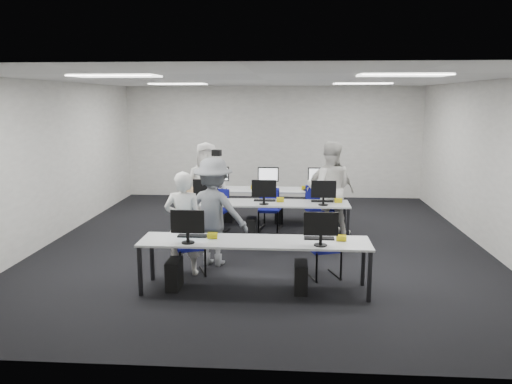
# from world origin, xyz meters

# --- Properties ---
(room) EXTENTS (9.00, 9.02, 3.00)m
(room) POSITION_xyz_m (0.00, 0.00, 1.50)
(room) COLOR black
(room) RESTS_ON ground
(ceiling_panels) EXTENTS (5.20, 4.60, 0.02)m
(ceiling_panels) POSITION_xyz_m (0.00, 0.00, 2.98)
(ceiling_panels) COLOR white
(ceiling_panels) RESTS_ON room
(desk_front) EXTENTS (3.20, 0.70, 0.73)m
(desk_front) POSITION_xyz_m (0.00, -2.40, 0.68)
(desk_front) COLOR #ABADAF
(desk_front) RESTS_ON ground
(desk_mid) EXTENTS (3.20, 0.70, 0.73)m
(desk_mid) POSITION_xyz_m (0.00, 0.20, 0.68)
(desk_mid) COLOR #ABADAF
(desk_mid) RESTS_ON ground
(desk_back) EXTENTS (3.20, 0.70, 0.73)m
(desk_back) POSITION_xyz_m (0.00, 1.60, 0.68)
(desk_back) COLOR #ABADAF
(desk_back) RESTS_ON ground
(equipment_front) EXTENTS (2.51, 0.41, 1.19)m
(equipment_front) POSITION_xyz_m (-0.19, -2.42, 0.36)
(equipment_front) COLOR #0C5C9D
(equipment_front) RESTS_ON desk_front
(equipment_mid) EXTENTS (2.91, 0.41, 1.19)m
(equipment_mid) POSITION_xyz_m (-0.19, 0.18, 0.36)
(equipment_mid) COLOR white
(equipment_mid) RESTS_ON desk_mid
(equipment_back) EXTENTS (2.91, 0.41, 1.19)m
(equipment_back) POSITION_xyz_m (0.19, 1.62, 0.36)
(equipment_back) COLOR white
(equipment_back) RESTS_ON desk_back
(chair_0) EXTENTS (0.56, 0.58, 0.85)m
(chair_0) POSITION_xyz_m (-1.04, -1.77, 0.27)
(chair_0) COLOR navy
(chair_0) RESTS_ON ground
(chair_1) EXTENTS (0.56, 0.58, 0.88)m
(chair_1) POSITION_xyz_m (1.00, -1.77, 0.28)
(chair_1) COLOR navy
(chair_1) RESTS_ON ground
(chair_2) EXTENTS (0.52, 0.55, 0.85)m
(chair_2) POSITION_xyz_m (-0.99, 0.72, 0.27)
(chair_2) COLOR navy
(chair_2) RESTS_ON ground
(chair_3) EXTENTS (0.43, 0.47, 0.86)m
(chair_3) POSITION_xyz_m (0.06, 0.88, 0.27)
(chair_3) COLOR navy
(chair_3) RESTS_ON ground
(chair_4) EXTENTS (0.56, 0.60, 0.96)m
(chair_4) POSITION_xyz_m (1.06, 0.68, 0.30)
(chair_4) COLOR navy
(chair_4) RESTS_ON ground
(chair_5) EXTENTS (0.48, 0.52, 0.90)m
(chair_5) POSITION_xyz_m (-1.18, 1.06, 0.28)
(chair_5) COLOR navy
(chair_5) RESTS_ON ground
(chair_6) EXTENTS (0.49, 0.52, 0.86)m
(chair_6) POSITION_xyz_m (0.09, 1.08, 0.27)
(chair_6) COLOR navy
(chair_6) RESTS_ON ground
(chair_7) EXTENTS (0.47, 0.50, 0.83)m
(chair_7) POSITION_xyz_m (1.25, 1.05, 0.26)
(chair_7) COLOR navy
(chair_7) RESTS_ON ground
(handbag) EXTENTS (0.34, 0.24, 0.26)m
(handbag) POSITION_xyz_m (-1.45, 0.35, 0.86)
(handbag) COLOR #A07652
(handbag) RESTS_ON desk_mid
(student_0) EXTENTS (0.59, 0.39, 1.60)m
(student_0) POSITION_xyz_m (-1.13, -1.79, 0.80)
(student_0) COLOR silver
(student_0) RESTS_ON ground
(student_1) EXTENTS (0.96, 0.78, 1.85)m
(student_1) POSITION_xyz_m (1.26, 0.68, 0.93)
(student_1) COLOR silver
(student_1) RESTS_ON ground
(student_2) EXTENTS (1.01, 0.80, 1.80)m
(student_2) POSITION_xyz_m (-1.24, 0.97, 0.90)
(student_2) COLOR silver
(student_2) RESTS_ON ground
(student_3) EXTENTS (1.05, 0.57, 1.69)m
(student_3) POSITION_xyz_m (1.28, 0.91, 0.85)
(student_3) COLOR silver
(student_3) RESTS_ON ground
(photographer) EXTENTS (1.24, 0.88, 1.75)m
(photographer) POSITION_xyz_m (-0.74, -1.29, 0.88)
(photographer) COLOR slate
(photographer) RESTS_ON ground
(dslr_camera) EXTENTS (0.18, 0.21, 0.10)m
(dslr_camera) POSITION_xyz_m (-0.71, -1.12, 1.81)
(dslr_camera) COLOR black
(dslr_camera) RESTS_ON photographer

